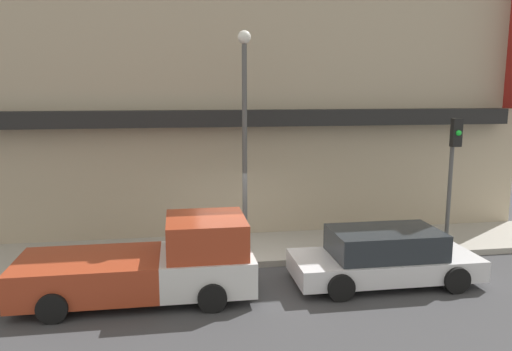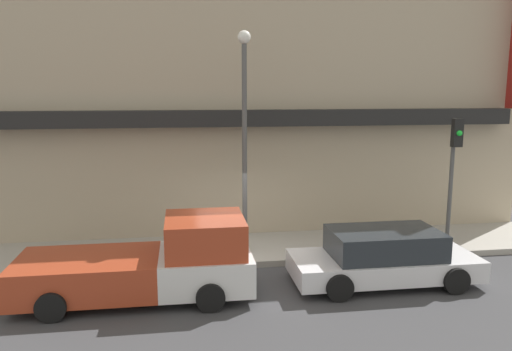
% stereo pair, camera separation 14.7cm
% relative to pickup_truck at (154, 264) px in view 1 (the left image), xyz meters
% --- Properties ---
extents(ground_plane, '(80.00, 80.00, 0.00)m').
position_rel_pickup_truck_xyz_m(ground_plane, '(2.34, 1.49, -0.81)').
color(ground_plane, '#38383A').
extents(sidewalk, '(36.00, 2.78, 0.18)m').
position_rel_pickup_truck_xyz_m(sidewalk, '(2.34, 2.88, -0.72)').
color(sidewalk, '#9E998E').
rests_on(sidewalk, ground).
extents(building, '(19.80, 3.80, 10.08)m').
position_rel_pickup_truck_xyz_m(building, '(2.36, 5.76, 4.23)').
color(building, tan).
rests_on(building, ground).
extents(pickup_truck, '(5.38, 2.28, 1.87)m').
position_rel_pickup_truck_xyz_m(pickup_truck, '(0.00, 0.00, 0.00)').
color(pickup_truck, silver).
rests_on(pickup_truck, ground).
extents(parked_car, '(4.65, 2.06, 1.37)m').
position_rel_pickup_truck_xyz_m(parked_car, '(5.70, -0.00, -0.14)').
color(parked_car, silver).
rests_on(parked_car, ground).
extents(fire_hydrant, '(0.17, 0.17, 0.67)m').
position_rel_pickup_truck_xyz_m(fire_hydrant, '(1.77, 2.07, -0.30)').
color(fire_hydrant, red).
rests_on(fire_hydrant, sidewalk).
extents(street_lamp, '(0.36, 0.36, 6.21)m').
position_rel_pickup_truck_xyz_m(street_lamp, '(2.48, 2.35, 3.20)').
color(street_lamp, '#4C4C4C').
rests_on(street_lamp, sidewalk).
extents(traffic_light, '(0.28, 0.42, 3.83)m').
position_rel_pickup_truck_xyz_m(traffic_light, '(8.49, 1.84, 2.00)').
color(traffic_light, '#4C4C4C').
rests_on(traffic_light, sidewalk).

